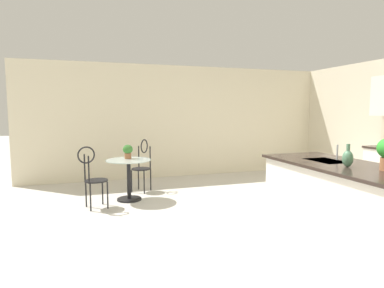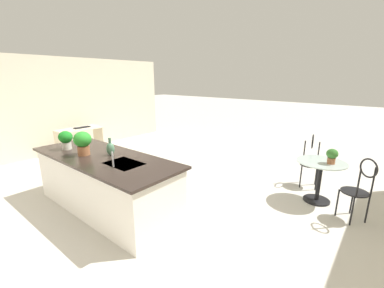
{
  "view_description": "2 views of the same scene",
  "coord_description": "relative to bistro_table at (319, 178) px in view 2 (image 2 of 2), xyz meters",
  "views": [
    {
      "loc": [
        3.42,
        -2.33,
        1.62
      ],
      "look_at": [
        -1.62,
        -0.69,
        1.07
      ],
      "focal_mm": 30.2,
      "sensor_mm": 36.0,
      "label": 1
    },
    {
      "loc": [
        -3.2,
        2.91,
        2.14
      ],
      "look_at": [
        -0.54,
        -0.38,
        1.01
      ],
      "focal_mm": 23.35,
      "sensor_mm": 36.0,
      "label": 2
    }
  ],
  "objects": [
    {
      "name": "chair_near_window",
      "position": [
        -0.6,
        0.35,
        0.13
      ],
      "size": [
        0.53,
        0.53,
        1.04
      ],
      "color": "black",
      "rests_on": "ground"
    },
    {
      "name": "bistro_table",
      "position": [
        0.0,
        0.0,
        0.0
      ],
      "size": [
        0.8,
        0.8,
        0.74
      ],
      "color": "black",
      "rests_on": "ground"
    },
    {
      "name": "keyboard",
      "position": [
        6.06,
        1.08,
        0.31
      ],
      "size": [
        0.16,
        0.44,
        0.03
      ],
      "color": "black",
      "rests_on": "writing_desk"
    },
    {
      "name": "vase_on_counter",
      "position": [
        2.64,
        2.38,
        0.58
      ],
      "size": [
        0.13,
        0.13,
        0.29
      ],
      "color": "#4C7A5B",
      "rests_on": "kitchen_island"
    },
    {
      "name": "writing_desk",
      "position": [
        6.04,
        1.18,
        0.06
      ],
      "size": [
        0.6,
        1.2,
        0.74
      ],
      "color": "beige",
      "rests_on": "ground"
    },
    {
      "name": "wall_right",
      "position": [
        6.65,
        1.64,
        0.9
      ],
      "size": [
        0.12,
        7.8,
        2.7
      ],
      "primitive_type": "cube",
      "color": "beige",
      "rests_on": "ground"
    },
    {
      "name": "potted_plant_counter_near",
      "position": [
        2.99,
        2.64,
        0.69
      ],
      "size": [
        0.27,
        0.27,
        0.39
      ],
      "color": "#9E603D",
      "rests_on": "kitchen_island"
    },
    {
      "name": "kitchen_island",
      "position": [
        2.68,
        2.49,
        0.02
      ],
      "size": [
        2.8,
        1.06,
        0.92
      ],
      "color": "white",
      "rests_on": "ground"
    },
    {
      "name": "chair_by_island",
      "position": [
        0.32,
        -0.63,
        0.13
      ],
      "size": [
        0.46,
        0.52,
        1.04
      ],
      "color": "black",
      "rests_on": "ground"
    },
    {
      "name": "sink_faucet",
      "position": [
        2.14,
        2.67,
        0.58
      ],
      "size": [
        0.02,
        0.02,
        0.22
      ],
      "primitive_type": "cylinder",
      "color": "#B2B5BA",
      "rests_on": "kitchen_island"
    },
    {
      "name": "ground_plane",
      "position": [
        2.39,
        1.64,
        -0.45
      ],
      "size": [
        40.0,
        40.0,
        0.0
      ],
      "primitive_type": "plane",
      "color": "beige"
    },
    {
      "name": "potted_plant_on_table",
      "position": [
        -0.14,
        0.01,
        0.44
      ],
      "size": [
        0.18,
        0.18,
        0.26
      ],
      "color": "#9E603D",
      "rests_on": "bistro_table"
    },
    {
      "name": "potted_plant_counter_far",
      "position": [
        3.54,
        2.66,
        0.66
      ],
      "size": [
        0.23,
        0.23,
        0.33
      ],
      "color": "beige",
      "rests_on": "kitchen_island"
    }
  ]
}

